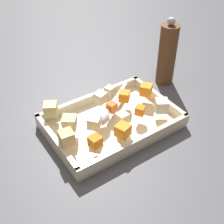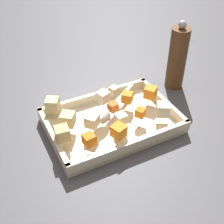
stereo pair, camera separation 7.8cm
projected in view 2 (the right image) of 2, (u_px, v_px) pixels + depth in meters
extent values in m
plane|color=#4C4C51|center=(113.00, 125.00, 0.82)|extent=(4.00, 4.00, 0.00)
cube|color=beige|center=(112.00, 125.00, 0.81)|extent=(0.34, 0.23, 0.01)
cube|color=beige|center=(133.00, 145.00, 0.72)|extent=(0.34, 0.01, 0.03)
cube|color=beige|center=(95.00, 97.00, 0.87)|extent=(0.34, 0.01, 0.03)
cube|color=beige|center=(53.00, 138.00, 0.74)|extent=(0.01, 0.23, 0.03)
cube|color=beige|center=(163.00, 102.00, 0.85)|extent=(0.01, 0.23, 0.03)
cube|color=orange|center=(89.00, 139.00, 0.70)|extent=(0.03, 0.03, 0.03)
cube|color=orange|center=(140.00, 113.00, 0.78)|extent=(0.03, 0.03, 0.02)
cube|color=orange|center=(119.00, 131.00, 0.72)|extent=(0.04, 0.04, 0.03)
cube|color=orange|center=(127.00, 97.00, 0.83)|extent=(0.04, 0.04, 0.03)
cube|color=orange|center=(151.00, 92.00, 0.84)|extent=(0.04, 0.04, 0.03)
cube|color=orange|center=(113.00, 107.00, 0.80)|extent=(0.03, 0.03, 0.02)
cube|color=beige|center=(121.00, 118.00, 0.76)|extent=(0.03, 0.03, 0.03)
cube|color=#E0CC89|center=(53.00, 104.00, 0.80)|extent=(0.05, 0.05, 0.03)
cube|color=#E0CC89|center=(68.00, 119.00, 0.75)|extent=(0.05, 0.05, 0.03)
cube|color=beige|center=(92.00, 121.00, 0.74)|extent=(0.04, 0.04, 0.03)
cube|color=beige|center=(114.00, 91.00, 0.85)|extent=(0.03, 0.03, 0.02)
cube|color=tan|center=(62.00, 133.00, 0.71)|extent=(0.04, 0.04, 0.03)
cube|color=silver|center=(104.00, 96.00, 0.83)|extent=(0.04, 0.04, 0.03)
cube|color=beige|center=(163.00, 109.00, 0.78)|extent=(0.05, 0.05, 0.03)
ellipsoid|color=silver|center=(101.00, 116.00, 0.77)|extent=(0.07, 0.07, 0.02)
cube|color=silver|center=(120.00, 97.00, 0.84)|extent=(0.13, 0.09, 0.01)
cylinder|color=brown|center=(177.00, 59.00, 0.91)|extent=(0.06, 0.06, 0.19)
sphere|color=#B7B7BC|center=(182.00, 24.00, 0.84)|extent=(0.02, 0.02, 0.02)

